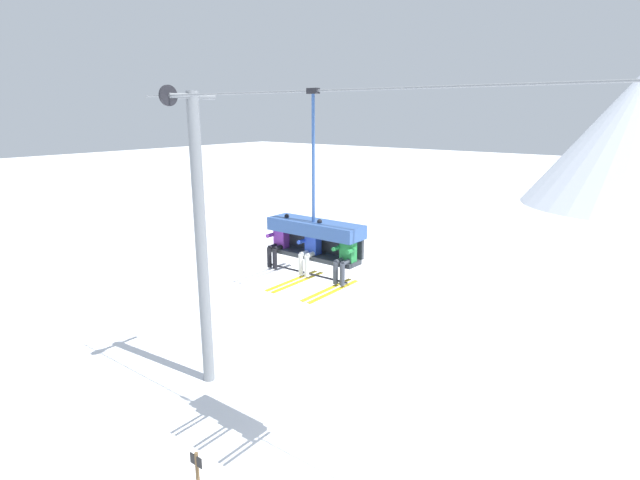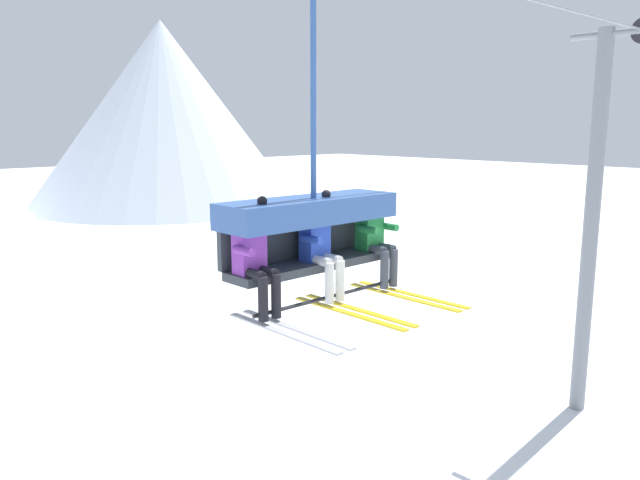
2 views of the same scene
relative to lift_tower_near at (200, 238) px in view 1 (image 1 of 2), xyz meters
name	(u,v)px [view 1 (image 1 of 2)]	position (x,y,z in m)	size (l,w,h in m)	color
ground_plane	(376,459)	(6.36, 0.02, -4.77)	(200.00, 200.00, 0.00)	white
lift_tower_near	(200,238)	(0.00, 0.00, 0.00)	(0.36, 1.88, 9.21)	slate
lift_cable	(412,88)	(7.33, -0.78, 4.16)	(16.65, 0.05, 0.05)	slate
chairlift_chair	(316,232)	(5.00, -0.71, 1.07)	(2.36, 0.74, 4.05)	#33383D
skier_purple	(278,241)	(4.03, -0.92, 0.76)	(0.48, 1.70, 1.34)	purple
skier_blue	(310,247)	(5.00, -0.92, 0.76)	(0.48, 1.70, 1.34)	#2847B7
skier_green	(345,255)	(5.97, -0.93, 0.74)	(0.46, 1.70, 1.23)	#23843D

